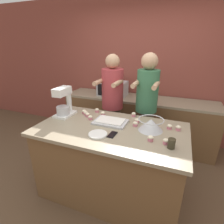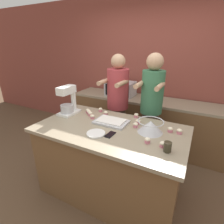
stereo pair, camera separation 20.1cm
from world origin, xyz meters
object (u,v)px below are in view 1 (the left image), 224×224
person_right (146,109)px  cupcake_2 (169,127)px  cell_phone (112,135)px  cupcake_6 (88,115)px  cupcake_1 (166,141)px  cupcake_7 (151,138)px  cupcake_10 (103,113)px  cupcake_0 (178,128)px  microwave_oven (113,88)px  stand_mixer (64,103)px  person_left (112,106)px  baking_tray (110,121)px  cupcake_8 (86,113)px  small_plate (98,134)px  cupcake_5 (97,110)px  cupcake_4 (90,117)px  cupcake_11 (137,121)px  drinking_glass (171,144)px  mixing_bowl (151,124)px  cupcake_3 (135,124)px  cupcake_12 (134,114)px  cupcake_9 (84,112)px

person_right → cupcake_2: (0.38, -0.56, 0.03)m
cell_phone → cupcake_6: 0.60m
cell_phone → cupcake_1: size_ratio=2.58×
cupcake_7 → cupcake_10: bearing=148.9°
cupcake_0 → microwave_oven: bearing=137.2°
stand_mixer → cell_phone: stand_mixer is taller
person_left → baking_tray: (0.22, -0.65, 0.05)m
cupcake_7 → baking_tray: bearing=154.9°
baking_tray → cupcake_8: 0.42m
small_plate → cupcake_5: size_ratio=3.59×
cupcake_4 → cupcake_11: same height
small_plate → cupcake_8: (-0.40, 0.45, 0.02)m
drinking_glass → small_plate: (-0.75, -0.03, -0.04)m
cupcake_2 → mixing_bowl: bearing=-152.1°
mixing_bowl → cupcake_3: size_ratio=5.01×
cupcake_8 → cell_phone: bearing=-35.6°
cupcake_0 → cupcake_7: bearing=-126.2°
cupcake_10 → cupcake_7: bearing=-31.1°
cupcake_1 → cupcake_10: 0.97m
cupcake_1 → cupcake_7: (-0.15, 0.00, 0.00)m
person_left → drinking_glass: (0.96, -0.96, 0.08)m
cell_phone → cupcake_3: 0.35m
person_right → cupcake_1: person_right is taller
cupcake_5 → person_right: bearing=31.2°
cupcake_0 → cupcake_6: same height
drinking_glass → cupcake_10: bearing=151.8°
cupcake_12 → cupcake_7: bearing=-59.9°
person_right → cupcake_12: bearing=-106.5°
cupcake_7 → cupcake_10: 0.84m
cupcake_2 → cupcake_7: 0.38m
cupcake_4 → cupcake_6: same height
person_right → cupcake_7: person_right is taller
person_right → cupcake_6: 0.89m
cupcake_10 → cupcake_0: bearing=-5.2°
drinking_glass → cell_phone: bearing=177.0°
drinking_glass → cupcake_0: 0.41m
microwave_oven → cupcake_0: (1.24, -1.15, -0.08)m
drinking_glass → cupcake_3: 0.55m
drinking_glass → stand_mixer: bearing=167.6°
cupcake_4 → stand_mixer: bearing=-179.7°
microwave_oven → drinking_glass: 1.96m
cupcake_2 → cupcake_9: bearing=177.1°
drinking_glass → cupcake_4: bearing=163.1°
cupcake_7 → person_right: bearing=103.8°
stand_mixer → mixing_bowl: 1.17m
stand_mixer → cupcake_9: stand_mixer is taller
cupcake_12 → cupcake_5: bearing=-175.8°
mixing_bowl → cupcake_9: 0.97m
mixing_bowl → small_plate: bearing=-147.5°
stand_mixer → cupcake_5: 0.47m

